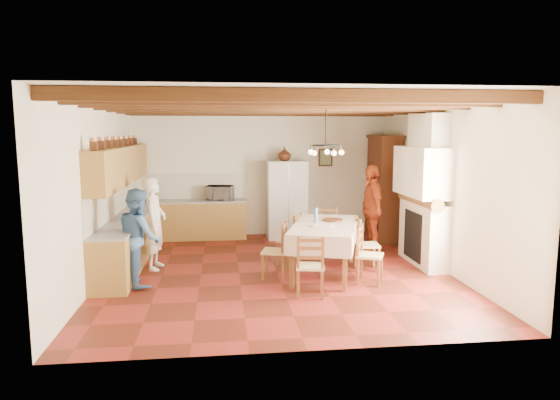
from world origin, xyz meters
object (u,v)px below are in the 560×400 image
object	(u,v)px
chair_right_far	(367,244)
person_woman_blue	(139,237)
person_woman_red	(371,209)
chair_right_near	(370,254)
chair_left_near	(274,250)
microwave	(220,193)
refrigerator	(286,199)
hutch	(384,188)
chair_end_near	(310,265)
person_man	(155,223)
chair_left_far	(289,239)
chair_end_far	(328,232)
dining_table	(324,229)

from	to	relation	value
chair_right_far	person_woman_blue	size ratio (longest dim) A/B	0.60
person_woman_blue	person_woman_red	distance (m)	4.73
chair_right_near	chair_right_far	bearing A→B (deg)	12.34
chair_left_near	microwave	xyz separation A→B (m)	(-0.92, 3.30, 0.58)
refrigerator	person_woman_red	size ratio (longest dim) A/B	1.00
refrigerator	microwave	xyz separation A→B (m)	(-1.54, 0.11, 0.16)
hutch	microwave	size ratio (longest dim) A/B	4.05
chair_end_near	person_man	bearing A→B (deg)	-25.22
refrigerator	chair_left_near	size ratio (longest dim) A/B	1.88
chair_left_far	person_woman_blue	distance (m)	2.79
chair_end_near	hutch	bearing A→B (deg)	-111.86
chair_right_near	person_woman_blue	world-z (taller)	person_woman_blue
person_woman_red	refrigerator	bearing A→B (deg)	-134.81
chair_end_far	person_woman_red	distance (m)	1.07
hutch	refrigerator	bearing A→B (deg)	171.81
dining_table	chair_end_far	world-z (taller)	chair_end_far
chair_end_far	chair_end_near	bearing A→B (deg)	-99.81
chair_right_near	chair_end_near	world-z (taller)	same
chair_right_near	dining_table	bearing A→B (deg)	72.78
dining_table	chair_right_near	world-z (taller)	chair_right_near
chair_left_near	chair_right_far	world-z (taller)	same
person_man	chair_right_near	bearing A→B (deg)	-103.00
person_man	person_woman_red	xyz separation A→B (m)	(4.27, 0.78, 0.07)
chair_right_near	microwave	distance (m)	4.53
dining_table	chair_end_far	distance (m)	1.31
chair_right_near	person_man	distance (m)	3.86
chair_end_far	person_woman_blue	bearing A→B (deg)	-147.99
dining_table	chair_right_near	bearing A→B (deg)	-43.10
chair_left_near	chair_end_far	distance (m)	1.83
chair_right_near	chair_end_far	bearing A→B (deg)	35.23
refrigerator	chair_right_near	world-z (taller)	refrigerator
refrigerator	person_man	world-z (taller)	refrigerator
chair_right_near	chair_right_far	world-z (taller)	same
chair_right_far	chair_end_near	distance (m)	1.81
chair_end_near	person_woman_red	xyz separation A→B (m)	(1.74, 2.60, 0.42)
dining_table	chair_right_near	distance (m)	0.94
chair_right_far	person_woman_red	size ratio (longest dim) A/B	0.53
chair_left_near	person_man	xyz separation A→B (m)	(-2.09, 0.82, 0.36)
chair_end_near	chair_end_far	xyz separation A→B (m)	(0.79, 2.36, 0.00)
dining_table	microwave	bearing A→B (deg)	119.69
person_man	person_woman_blue	size ratio (longest dim) A/B	1.06
dining_table	chair_left_near	size ratio (longest dim) A/B	2.35
refrigerator	person_woman_blue	bearing A→B (deg)	-130.45
chair_left_far	chair_end_far	bearing A→B (deg)	149.29
chair_left_near	chair_end_near	bearing A→B (deg)	39.99
chair_end_near	person_woman_red	world-z (taller)	person_woman_red
person_man	person_woman_blue	distance (m)	0.95
chair_left_far	person_woman_blue	world-z (taller)	person_woman_blue
chair_left_near	chair_left_far	bearing A→B (deg)	172.95
hutch	chair_left_near	distance (m)	4.02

